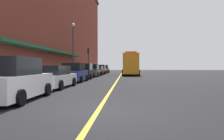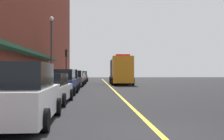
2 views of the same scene
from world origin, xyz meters
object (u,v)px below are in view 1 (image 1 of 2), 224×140
at_px(parked_car_2, 74,73).
at_px(parked_car_6, 101,70).
at_px(parked_car_3, 85,72).
at_px(parked_car_5, 98,71).
at_px(parked_car_7, 104,69).
at_px(parking_meter_1, 75,70).
at_px(parked_car_0, 15,80).
at_px(traffic_light_near, 88,56).
at_px(parked_car_1, 55,77).
at_px(parking_meter_0, 99,68).
at_px(street_lamp_left, 73,44).
at_px(parked_car_4, 93,71).
at_px(utility_truck, 131,64).

bearing_deg(parked_car_2, parked_car_6, 0.87).
xyz_separation_m(parked_car_2, parked_car_3, (-0.04, 5.45, 0.01)).
distance_m(parked_car_5, parked_car_7, 11.30).
relative_size(parked_car_3, parking_meter_1, 3.72).
height_order(parked_car_0, parked_car_3, parked_car_0).
bearing_deg(parked_car_0, traffic_light_near, 1.85).
relative_size(parked_car_1, parked_car_5, 1.06).
height_order(parked_car_2, parked_car_5, parked_car_2).
height_order(parking_meter_0, traffic_light_near, traffic_light_near).
height_order(parked_car_1, street_lamp_left, street_lamp_left).
bearing_deg(parked_car_2, street_lamp_left, 15.73).
xyz_separation_m(parked_car_2, parked_car_6, (0.07, 21.57, -0.01)).
relative_size(parked_car_6, parking_meter_0, 3.19).
height_order(parked_car_7, traffic_light_near, traffic_light_near).
distance_m(parked_car_6, parking_meter_1, 15.66).
bearing_deg(parked_car_7, parked_car_4, 179.35).
distance_m(parked_car_5, parked_car_6, 5.34).
xyz_separation_m(parked_car_0, parked_car_2, (-0.12, 11.32, -0.03)).
xyz_separation_m(street_lamp_left, traffic_light_near, (0.66, 7.66, -1.24)).
relative_size(parked_car_6, street_lamp_left, 0.61).
height_order(parked_car_6, parking_meter_0, parked_car_6).
distance_m(parked_car_1, parked_car_7, 33.35).
bearing_deg(parked_car_4, utility_truck, -46.19).
height_order(parked_car_5, parked_car_6, parked_car_6).
bearing_deg(parked_car_0, parking_meter_0, 0.90).
distance_m(parked_car_2, parked_car_6, 21.57).
bearing_deg(parked_car_1, parked_car_4, 1.42).
distance_m(parked_car_2, street_lamp_left, 8.48).
bearing_deg(parked_car_3, parked_car_7, -2.26).
distance_m(parked_car_1, street_lamp_left, 13.91).
bearing_deg(parked_car_6, parked_car_3, 179.80).
bearing_deg(parked_car_4, parked_car_0, -179.20).
distance_m(parked_car_2, parked_car_7, 27.54).
height_order(parked_car_1, parked_car_4, parked_car_4).
bearing_deg(parked_car_0, parked_car_6, -1.12).
relative_size(parked_car_3, street_lamp_left, 0.71).
height_order(parked_car_2, parked_car_4, parked_car_2).
distance_m(parked_car_7, street_lamp_left, 20.50).
height_order(parked_car_0, parked_car_6, parked_car_0).
relative_size(parked_car_4, traffic_light_near, 0.99).
xyz_separation_m(parked_car_3, parking_meter_1, (-1.32, 0.54, 0.21)).
relative_size(parked_car_2, parking_meter_1, 3.14).
height_order(utility_truck, parking_meter_1, utility_truck).
bearing_deg(utility_truck, parking_meter_1, -34.23).
relative_size(parked_car_2, parked_car_3, 0.84).
xyz_separation_m(parked_car_3, utility_truck, (5.75, 10.63, 0.94)).
bearing_deg(parking_meter_1, parking_meter_0, 90.00).
relative_size(parked_car_0, parked_car_6, 1.12).
bearing_deg(traffic_light_near, parked_car_1, -86.39).
xyz_separation_m(parked_car_7, utility_truck, (5.63, -11.46, 0.96)).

